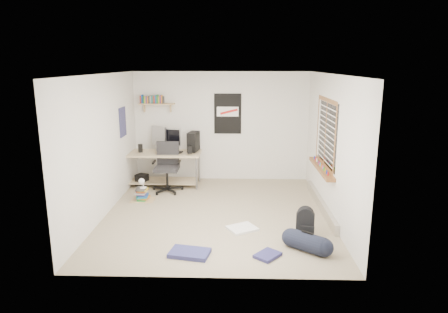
{
  "coord_description": "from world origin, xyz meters",
  "views": [
    {
      "loc": [
        0.34,
        -6.86,
        2.68
      ],
      "look_at": [
        0.13,
        0.25,
        1.01
      ],
      "focal_mm": 32.0,
      "sensor_mm": 36.0,
      "label": 1
    }
  ],
  "objects_px": {
    "desk": "(163,169)",
    "office_chair": "(167,169)",
    "backpack": "(305,225)",
    "duffel_bag": "(307,242)",
    "book_stack": "(143,193)"
  },
  "relations": [
    {
      "from": "office_chair",
      "to": "duffel_bag",
      "type": "relative_size",
      "value": 1.95
    },
    {
      "from": "office_chair",
      "to": "backpack",
      "type": "distance_m",
      "value": 3.4
    },
    {
      "from": "desk",
      "to": "office_chair",
      "type": "relative_size",
      "value": 1.61
    },
    {
      "from": "duffel_bag",
      "to": "book_stack",
      "type": "xyz_separation_m",
      "value": [
        -2.9,
        2.13,
        0.01
      ]
    },
    {
      "from": "duffel_bag",
      "to": "office_chair",
      "type": "bearing_deg",
      "value": 170.2
    },
    {
      "from": "backpack",
      "to": "duffel_bag",
      "type": "distance_m",
      "value": 0.5
    },
    {
      "from": "backpack",
      "to": "book_stack",
      "type": "relative_size",
      "value": 0.77
    },
    {
      "from": "desk",
      "to": "backpack",
      "type": "distance_m",
      "value": 3.82
    },
    {
      "from": "duffel_bag",
      "to": "book_stack",
      "type": "bearing_deg",
      "value": -178.72
    },
    {
      "from": "office_chair",
      "to": "duffel_bag",
      "type": "height_order",
      "value": "office_chair"
    },
    {
      "from": "duffel_bag",
      "to": "book_stack",
      "type": "distance_m",
      "value": 3.6
    },
    {
      "from": "desk",
      "to": "office_chair",
      "type": "bearing_deg",
      "value": -54.91
    },
    {
      "from": "office_chair",
      "to": "backpack",
      "type": "xyz_separation_m",
      "value": [
        2.56,
        -2.22,
        -0.29
      ]
    },
    {
      "from": "desk",
      "to": "book_stack",
      "type": "relative_size",
      "value": 3.5
    },
    {
      "from": "desk",
      "to": "book_stack",
      "type": "height_order",
      "value": "desk"
    }
  ]
}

